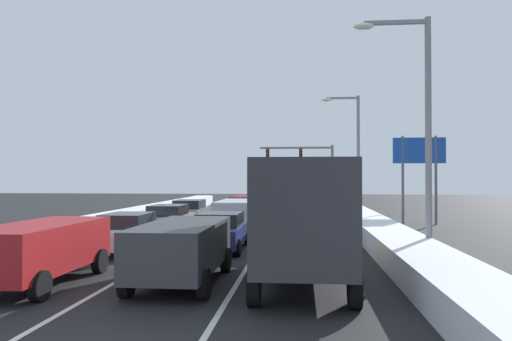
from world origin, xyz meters
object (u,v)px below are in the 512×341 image
at_px(box_truck_right_lane_nearest, 303,215).
at_px(street_lamp_right_mid, 353,146).
at_px(suv_maroon_center_lane_fourth, 248,205).
at_px(street_lamp_right_near, 418,116).
at_px(sedan_gray_left_lane_fourth, 190,212).
at_px(suv_silver_center_lane_third, 237,213).
at_px(suv_green_right_lane_third, 299,210).
at_px(suv_red_left_lane_nearest, 40,248).
at_px(sedan_tan_left_lane_third, 169,219).
at_px(traffic_light_gantry, 309,162).
at_px(suv_gray_right_lane_second, 302,220).
at_px(roadside_sign_right, 419,160).
at_px(sedan_white_left_lane_second, 128,232).
at_px(sedan_navy_center_lane_second, 221,231).
at_px(suv_charcoal_center_lane_nearest, 182,247).
at_px(sedan_black_right_lane_fourth, 298,208).

xyz_separation_m(box_truck_right_lane_nearest, street_lamp_right_mid, (3.60, 21.07, 3.26)).
xyz_separation_m(suv_maroon_center_lane_fourth, street_lamp_right_near, (7.66, -15.33, 4.05)).
bearing_deg(sedan_gray_left_lane_fourth, street_lamp_right_near, -48.98).
bearing_deg(suv_silver_center_lane_third, box_truck_right_lane_nearest, -74.29).
relative_size(suv_green_right_lane_third, sedan_gray_left_lane_fourth, 1.09).
height_order(suv_green_right_lane_third, suv_red_left_lane_nearest, same).
distance_m(suv_silver_center_lane_third, suv_red_left_lane_nearest, 13.84).
height_order(suv_red_left_lane_nearest, street_lamp_right_near, street_lamp_right_near).
distance_m(suv_maroon_center_lane_fourth, street_lamp_right_near, 17.61).
relative_size(sedan_tan_left_lane_third, traffic_light_gantry, 0.60).
distance_m(suv_gray_right_lane_second, suv_red_left_lane_nearest, 11.45).
distance_m(suv_green_right_lane_third, sedan_gray_left_lane_fourth, 7.12).
relative_size(street_lamp_right_near, roadside_sign_right, 1.55).
height_order(suv_silver_center_lane_third, roadside_sign_right, roadside_sign_right).
xyz_separation_m(suv_gray_right_lane_second, sedan_white_left_lane_second, (-6.83, -2.97, -0.25)).
bearing_deg(box_truck_right_lane_nearest, sedan_tan_left_lane_third, 122.09).
bearing_deg(sedan_navy_center_lane_second, box_truck_right_lane_nearest, -60.77).
xyz_separation_m(box_truck_right_lane_nearest, sedan_navy_center_lane_second, (-3.30, 5.91, -1.14)).
bearing_deg(sedan_white_left_lane_second, roadside_sign_right, 40.72).
height_order(suv_charcoal_center_lane_nearest, sedan_gray_left_lane_fourth, suv_charcoal_center_lane_nearest).
xyz_separation_m(sedan_tan_left_lane_third, street_lamp_right_mid, (10.48, 10.09, 4.40)).
xyz_separation_m(suv_charcoal_center_lane_nearest, sedan_navy_center_lane_second, (0.04, 6.15, -0.25)).
relative_size(sedan_tan_left_lane_third, roadside_sign_right, 0.82).
bearing_deg(sedan_gray_left_lane_fourth, street_lamp_right_mid, 23.27).
relative_size(sedan_black_right_lane_fourth, suv_red_left_lane_nearest, 0.92).
bearing_deg(street_lamp_right_near, roadside_sign_right, 76.51).
bearing_deg(traffic_light_gantry, box_truck_right_lane_nearest, -91.18).
height_order(suv_green_right_lane_third, street_lamp_right_mid, street_lamp_right_mid).
bearing_deg(sedan_tan_left_lane_third, sedan_gray_left_lane_fourth, 91.83).
bearing_deg(roadside_sign_right, street_lamp_right_mid, 134.40).
height_order(box_truck_right_lane_nearest, sedan_gray_left_lane_fourth, box_truck_right_lane_nearest).
bearing_deg(box_truck_right_lane_nearest, sedan_navy_center_lane_second, 119.23).
height_order(sedan_tan_left_lane_third, roadside_sign_right, roadside_sign_right).
distance_m(suv_silver_center_lane_third, suv_maroon_center_lane_fourth, 6.56).
bearing_deg(sedan_white_left_lane_second, suv_red_left_lane_nearest, -92.69).
distance_m(suv_red_left_lane_nearest, street_lamp_right_near, 12.71).
height_order(sedan_black_right_lane_fourth, suv_charcoal_center_lane_nearest, suv_charcoal_center_lane_nearest).
bearing_deg(box_truck_right_lane_nearest, suv_maroon_center_lane_fourth, 100.89).
bearing_deg(suv_silver_center_lane_third, street_lamp_right_near, -49.42).
bearing_deg(street_lamp_right_near, suv_gray_right_lane_second, 132.62).
distance_m(box_truck_right_lane_nearest, suv_silver_center_lane_third, 13.09).
relative_size(suv_green_right_lane_third, sedan_white_left_lane_second, 1.09).
distance_m(sedan_navy_center_lane_second, sedan_tan_left_lane_third, 6.21).
bearing_deg(sedan_tan_left_lane_third, sedan_white_left_lane_second, -90.02).
height_order(sedan_gray_left_lane_fourth, street_lamp_right_near, street_lamp_right_near).
relative_size(sedan_tan_left_lane_third, street_lamp_right_mid, 0.52).
xyz_separation_m(suv_gray_right_lane_second, roadside_sign_right, (7.29, 9.18, 3.00)).
relative_size(street_lamp_right_near, street_lamp_right_mid, 0.98).
bearing_deg(suv_gray_right_lane_second, sedan_tan_left_lane_third, 157.72).
relative_size(suv_gray_right_lane_second, suv_green_right_lane_third, 1.00).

